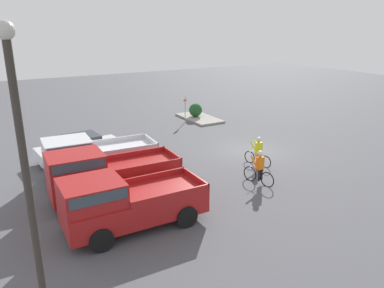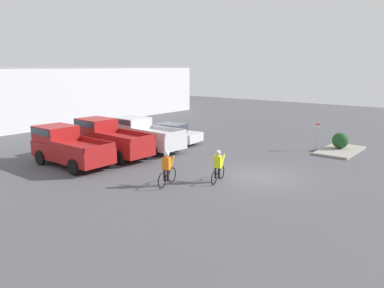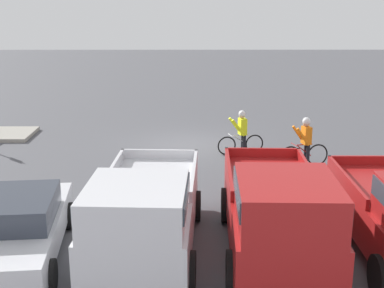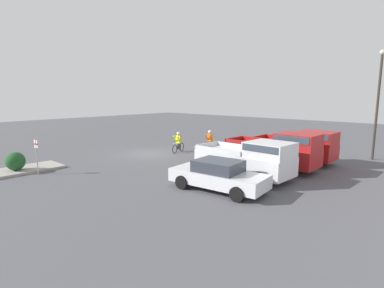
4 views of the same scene
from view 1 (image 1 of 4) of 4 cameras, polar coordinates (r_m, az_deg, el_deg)
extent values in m
plane|color=#4C4C51|center=(23.01, 9.01, -1.13)|extent=(80.00, 80.00, 0.00)
cube|color=maroon|center=(14.47, -8.63, -9.28)|extent=(2.11, 5.31, 0.92)
cube|color=maroon|center=(13.67, -15.08, -7.23)|extent=(1.93, 2.13, 0.87)
cube|color=#333D47|center=(13.59, -15.14, -6.49)|extent=(1.99, 1.96, 0.38)
cube|color=maroon|center=(13.76, -3.05, -7.87)|extent=(0.09, 3.18, 0.25)
cube|color=maroon|center=(15.43, -6.41, -5.02)|extent=(0.09, 3.18, 0.25)
cube|color=maroon|center=(15.23, 0.48, -5.21)|extent=(2.09, 0.09, 0.25)
cylinder|color=black|center=(13.38, -13.64, -14.08)|extent=(0.22, 0.85, 0.85)
cylinder|color=black|center=(15.15, -15.92, -10.26)|extent=(0.22, 0.85, 0.85)
cylinder|color=black|center=(14.42, -0.80, -11.03)|extent=(0.22, 0.85, 0.85)
cylinder|color=black|center=(16.08, -4.42, -7.87)|extent=(0.22, 0.85, 0.85)
cube|color=maroon|center=(16.91, -11.52, -5.07)|extent=(2.16, 5.66, 1.02)
cube|color=maroon|center=(16.23, -17.40, -2.94)|extent=(1.89, 2.29, 0.88)
cube|color=#333D47|center=(16.16, -17.47, -2.29)|extent=(1.95, 2.12, 0.39)
cube|color=maroon|center=(16.16, -6.87, -3.50)|extent=(0.18, 3.36, 0.25)
cube|color=maroon|center=(17.84, -9.11, -1.52)|extent=(0.18, 3.36, 0.25)
cube|color=maroon|center=(17.58, -3.03, -1.61)|extent=(1.98, 0.14, 0.25)
cylinder|color=black|center=(15.87, -16.42, -8.91)|extent=(0.25, 0.89, 0.88)
cylinder|color=black|center=(17.65, -17.80, -6.25)|extent=(0.25, 0.89, 0.88)
cylinder|color=black|center=(16.76, -4.71, -6.71)|extent=(0.25, 0.89, 0.88)
cylinder|color=black|center=(18.46, -7.18, -4.42)|extent=(0.25, 0.89, 0.88)
cube|color=silver|center=(19.50, -13.57, -2.28)|extent=(2.33, 5.51, 0.99)
cube|color=silver|center=(18.95, -18.52, -0.51)|extent=(2.01, 2.26, 0.76)
cube|color=#333D47|center=(18.90, -18.57, -0.02)|extent=(2.06, 2.09, 0.34)
cube|color=silver|center=(18.65, -9.74, -0.94)|extent=(0.24, 3.25, 0.25)
cube|color=silver|center=(20.47, -11.43, 0.66)|extent=(0.24, 3.25, 0.25)
cube|color=silver|center=(20.03, -6.29, 0.53)|extent=(2.07, 0.18, 0.25)
cylinder|color=black|center=(18.43, -17.76, -5.38)|extent=(0.26, 0.79, 0.78)
cylinder|color=black|center=(20.34, -18.78, -3.28)|extent=(0.26, 0.79, 0.78)
cylinder|color=black|center=(19.15, -7.83, -3.77)|extent=(0.26, 0.79, 0.78)
cylinder|color=black|center=(21.00, -9.72, -1.90)|extent=(0.26, 0.79, 0.78)
cube|color=silver|center=(22.06, -16.68, -0.88)|extent=(2.27, 4.79, 0.63)
cube|color=#2D333D|center=(21.89, -16.82, 0.56)|extent=(1.84, 2.24, 0.53)
cylinder|color=black|center=(20.92, -19.61, -2.96)|extent=(0.24, 0.68, 0.66)
cylinder|color=black|center=(22.60, -20.93, -1.59)|extent=(0.24, 0.68, 0.66)
cylinder|color=black|center=(21.81, -12.16, -1.46)|extent=(0.24, 0.68, 0.66)
cylinder|color=black|center=(23.43, -13.96, -0.24)|extent=(0.24, 0.68, 0.66)
torus|color=black|center=(21.08, 8.76, -1.97)|extent=(0.69, 0.22, 0.70)
torus|color=black|center=(20.49, 11.15, -2.68)|extent=(0.69, 0.22, 0.70)
cylinder|color=silver|center=(20.72, 9.96, -1.88)|extent=(0.55, 0.17, 0.37)
cylinder|color=silver|center=(20.66, 9.99, -1.37)|extent=(0.58, 0.18, 0.04)
cylinder|color=silver|center=(20.62, 10.38, -2.00)|extent=(0.04, 0.04, 0.34)
cylinder|color=silver|center=(20.87, 9.11, -1.05)|extent=(0.14, 0.45, 0.02)
cylinder|color=black|center=(20.61, 10.05, -2.12)|extent=(0.15, 0.15, 0.52)
cylinder|color=black|center=(20.75, 10.34, -2.00)|extent=(0.15, 0.15, 0.52)
cube|color=yellow|center=(20.53, 10.16, -0.55)|extent=(0.32, 0.41, 0.60)
cylinder|color=yellow|center=(20.51, 9.40, -0.52)|extent=(0.53, 0.22, 0.65)
cylinder|color=yellow|center=(20.78, 9.96, -0.32)|extent=(0.53, 0.22, 0.65)
sphere|color=tan|center=(20.42, 10.16, 0.57)|extent=(0.23, 0.23, 0.23)
sphere|color=silver|center=(20.40, 10.17, 0.72)|extent=(0.25, 0.25, 0.25)
torus|color=black|center=(18.67, 8.83, -4.51)|extent=(0.75, 0.24, 0.76)
torus|color=black|center=(18.13, 11.40, -5.36)|extent=(0.75, 0.24, 0.76)
cylinder|color=maroon|center=(18.32, 10.12, -4.39)|extent=(0.52, 0.17, 0.40)
cylinder|color=maroon|center=(18.24, 10.16, -3.76)|extent=(0.55, 0.17, 0.04)
cylinder|color=maroon|center=(18.23, 10.58, -4.53)|extent=(0.04, 0.04, 0.38)
cylinder|color=maroon|center=(18.44, 9.21, -3.38)|extent=(0.14, 0.45, 0.02)
cylinder|color=black|center=(18.22, 10.21, -4.68)|extent=(0.15, 0.15, 0.57)
cylinder|color=black|center=(18.36, 10.54, -4.53)|extent=(0.15, 0.15, 0.57)
cube|color=orange|center=(18.10, 10.35, -2.86)|extent=(0.32, 0.41, 0.60)
cylinder|color=orange|center=(18.08, 9.51, -2.83)|extent=(0.51, 0.21, 0.65)
cylinder|color=orange|center=(18.34, 10.14, -2.56)|extent=(0.51, 0.21, 0.65)
sphere|color=tan|center=(17.98, 10.35, -1.58)|extent=(0.24, 0.24, 0.24)
sphere|color=silver|center=(17.96, 10.36, -1.40)|extent=(0.27, 0.27, 0.27)
cylinder|color=#9E9EA3|center=(29.32, -1.06, 5.32)|extent=(0.06, 0.06, 2.08)
cube|color=white|center=(29.18, -1.07, 6.69)|extent=(0.08, 0.30, 0.45)
cube|color=red|center=(29.18, -1.07, 6.69)|extent=(0.09, 0.30, 0.10)
cylinder|color=#2D2823|center=(8.64, -23.20, -9.88)|extent=(0.16, 0.16, 7.15)
sphere|color=#B2B2A8|center=(7.76, -26.62, 15.25)|extent=(0.36, 0.36, 0.36)
cube|color=gray|center=(30.54, 1.14, 3.97)|extent=(4.27, 2.20, 0.15)
sphere|color=#1E4C23|center=(30.64, 0.54, 5.20)|extent=(1.07, 1.07, 1.07)
camera|label=2|loc=(22.87, 59.71, 4.59)|focal=35.00mm
camera|label=3|loc=(17.99, -50.22, 5.50)|focal=50.00mm
camera|label=4|loc=(31.87, -37.04, 9.01)|focal=28.00mm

